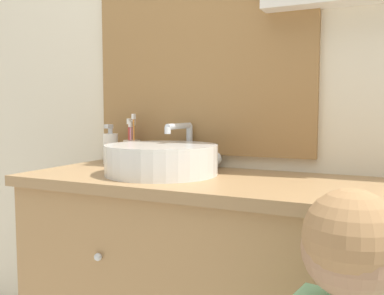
% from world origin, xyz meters
% --- Properties ---
extents(wall_back, '(3.20, 0.18, 2.50)m').
position_xyz_m(wall_back, '(0.01, 0.62, 1.29)').
color(wall_back, beige).
rests_on(wall_back, ground_plane).
extents(sink_basin, '(0.38, 0.43, 0.17)m').
position_xyz_m(sink_basin, '(-0.22, 0.35, 0.85)').
color(sink_basin, silver).
rests_on(sink_basin, vanity_counter).
extents(toothbrush_holder, '(0.07, 0.07, 0.20)m').
position_xyz_m(toothbrush_holder, '(-0.46, 0.53, 0.85)').
color(toothbrush_holder, beige).
rests_on(toothbrush_holder, vanity_counter).
extents(soap_dispenser, '(0.06, 0.06, 0.16)m').
position_xyz_m(soap_dispenser, '(-0.55, 0.50, 0.86)').
color(soap_dispenser, white).
rests_on(soap_dispenser, vanity_counter).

